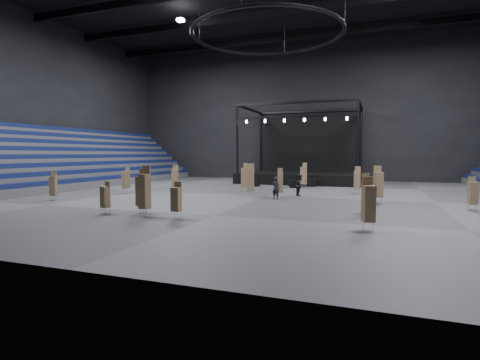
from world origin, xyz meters
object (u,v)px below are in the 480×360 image
(chair_stack_7, at_px, (142,190))
(chair_stack_11, at_px, (175,179))
(stage, at_px, (303,170))
(chair_stack_4, at_px, (366,193))
(man_center, at_px, (276,188))
(chair_stack_9, at_px, (304,175))
(chair_stack_6, at_px, (357,180))
(chair_stack_14, at_px, (368,203))
(chair_stack_0, at_px, (145,190))
(chair_stack_1, at_px, (251,179))
(flight_case_left, at_px, (253,182))
(chair_stack_3, at_px, (378,184))
(chair_stack_13, at_px, (105,196))
(chair_stack_2, at_px, (244,177))
(crew_member, at_px, (300,185))
(chair_stack_10, at_px, (53,185))
(flight_case_mid, at_px, (296,184))
(chair_stack_5, at_px, (473,193))
(chair_stack_8, at_px, (126,179))
(chair_stack_12, at_px, (176,199))
(chair_stack_15, at_px, (280,182))

(chair_stack_7, distance_m, chair_stack_11, 10.54)
(stage, bearing_deg, chair_stack_11, -114.43)
(chair_stack_4, distance_m, man_center, 8.34)
(stage, relative_size, chair_stack_9, 5.43)
(chair_stack_6, distance_m, chair_stack_14, 16.01)
(chair_stack_0, height_order, chair_stack_1, chair_stack_0)
(flight_case_left, xyz_separation_m, chair_stack_3, (12.44, -10.42, 0.96))
(chair_stack_7, distance_m, chair_stack_13, 2.08)
(chair_stack_9, distance_m, chair_stack_11, 13.04)
(chair_stack_6, bearing_deg, chair_stack_7, -119.64)
(chair_stack_2, height_order, crew_member, chair_stack_2)
(stage, xyz_separation_m, chair_stack_10, (-14.00, -24.56, -0.32))
(chair_stack_7, distance_m, crew_member, 13.80)
(flight_case_mid, height_order, man_center, man_center)
(chair_stack_7, bearing_deg, stage, 82.44)
(chair_stack_2, height_order, chair_stack_5, chair_stack_2)
(flight_case_mid, bearing_deg, chair_stack_5, -41.34)
(chair_stack_3, relative_size, chair_stack_10, 1.22)
(flight_case_left, height_order, chair_stack_2, chair_stack_2)
(chair_stack_8, relative_size, chair_stack_12, 1.18)
(chair_stack_3, relative_size, chair_stack_5, 1.27)
(chair_stack_8, bearing_deg, man_center, 15.09)
(flight_case_mid, distance_m, chair_stack_4, 16.84)
(flight_case_mid, bearing_deg, chair_stack_12, -96.65)
(stage, xyz_separation_m, chair_stack_8, (-12.01, -18.63, -0.22))
(flight_case_left, relative_size, flight_case_mid, 1.04)
(chair_stack_6, distance_m, chair_stack_13, 20.71)
(chair_stack_7, bearing_deg, chair_stack_2, 85.15)
(chair_stack_10, bearing_deg, chair_stack_11, 27.94)
(chair_stack_3, distance_m, chair_stack_9, 12.09)
(chair_stack_10, relative_size, chair_stack_13, 1.16)
(chair_stack_9, height_order, crew_member, chair_stack_9)
(flight_case_mid, distance_m, chair_stack_9, 1.30)
(chair_stack_10, xyz_separation_m, crew_member, (16.64, 9.13, -0.25))
(chair_stack_1, bearing_deg, chair_stack_12, -103.15)
(chair_stack_0, distance_m, chair_stack_1, 11.88)
(chair_stack_13, bearing_deg, chair_stack_4, 30.85)
(chair_stack_4, relative_size, chair_stack_6, 0.99)
(chair_stack_6, xyz_separation_m, chair_stack_8, (-18.97, -6.37, -0.01))
(chair_stack_0, height_order, chair_stack_13, chair_stack_0)
(chair_stack_10, xyz_separation_m, man_center, (15.34, 6.29, -0.26))
(chair_stack_14, bearing_deg, chair_stack_8, 133.07)
(chair_stack_2, distance_m, chair_stack_3, 12.42)
(chair_stack_11, bearing_deg, man_center, -22.01)
(chair_stack_13, distance_m, chair_stack_14, 14.41)
(stage, relative_size, chair_stack_13, 7.54)
(flight_case_left, relative_size, chair_stack_7, 0.48)
(chair_stack_6, bearing_deg, chair_stack_9, 151.63)
(chair_stack_10, height_order, chair_stack_15, chair_stack_15)
(chair_stack_2, relative_size, chair_stack_5, 1.26)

